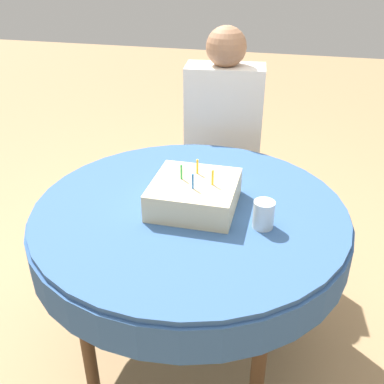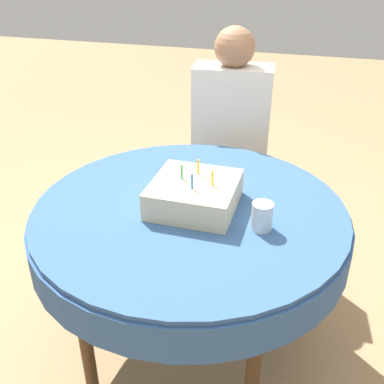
{
  "view_description": "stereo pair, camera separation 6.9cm",
  "coord_description": "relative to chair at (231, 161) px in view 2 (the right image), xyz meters",
  "views": [
    {
      "loc": [
        0.34,
        -1.36,
        1.56
      ],
      "look_at": [
        0.01,
        0.0,
        0.78
      ],
      "focal_mm": 42.0,
      "sensor_mm": 36.0,
      "label": 1
    },
    {
      "loc": [
        0.41,
        -1.34,
        1.56
      ],
      "look_at": [
        0.01,
        0.0,
        0.78
      ],
      "focal_mm": 42.0,
      "sensor_mm": 36.0,
      "label": 2
    }
  ],
  "objects": [
    {
      "name": "ground_plane",
      "position": [
        0.03,
        -0.89,
        -0.49
      ],
      "size": [
        12.0,
        12.0,
        0.0
      ],
      "primitive_type": "plane",
      "color": "#A37F56"
    },
    {
      "name": "dining_table",
      "position": [
        0.03,
        -0.89,
        0.14
      ],
      "size": [
        1.16,
        1.16,
        0.72
      ],
      "color": "#335689",
      "rests_on": "ground_plane"
    },
    {
      "name": "birthday_cake",
      "position": [
        0.05,
        -0.88,
        0.27
      ],
      "size": [
        0.3,
        0.3,
        0.16
      ],
      "color": "beige",
      "rests_on": "dining_table"
    },
    {
      "name": "person",
      "position": [
        0.01,
        -0.08,
        0.24
      ],
      "size": [
        0.41,
        0.32,
        1.22
      ],
      "rotation": [
        0.0,
        0.0,
        0.1
      ],
      "color": "#9E7051",
      "rests_on": "ground_plane"
    },
    {
      "name": "drinking_glass",
      "position": [
        0.3,
        -0.96,
        0.27
      ],
      "size": [
        0.07,
        0.07,
        0.1
      ],
      "color": "silver",
      "rests_on": "dining_table"
    },
    {
      "name": "chair",
      "position": [
        0.0,
        0.0,
        0.0
      ],
      "size": [
        0.4,
        0.4,
        0.9
      ],
      "rotation": [
        0.0,
        0.0,
        0.1
      ],
      "color": "brown",
      "rests_on": "ground_plane"
    }
  ]
}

